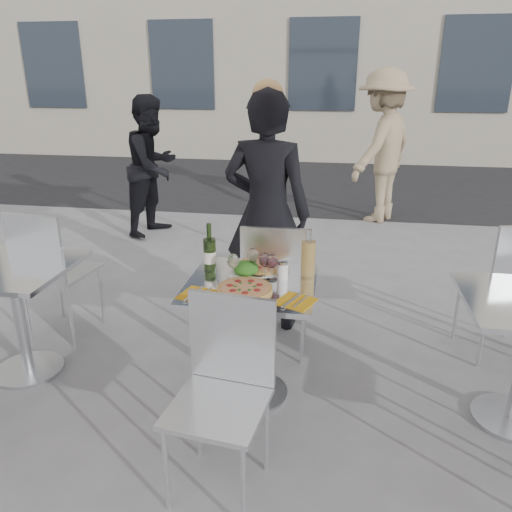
% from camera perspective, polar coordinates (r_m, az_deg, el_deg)
% --- Properties ---
extents(ground, '(80.00, 80.00, 0.00)m').
position_cam_1_polar(ground, '(3.19, -0.46, -15.43)').
color(ground, slate).
extents(street_asphalt, '(24.00, 5.00, 0.00)m').
position_cam_1_polar(street_asphalt, '(9.25, 6.57, 8.54)').
color(street_asphalt, black).
rests_on(street_asphalt, ground).
extents(main_table, '(0.72, 0.72, 0.75)m').
position_cam_1_polar(main_table, '(2.91, -0.49, -6.77)').
color(main_table, '#B7BABF').
rests_on(main_table, ground).
extents(side_table_left, '(0.72, 0.72, 0.75)m').
position_cam_1_polar(side_table_left, '(3.47, -25.74, -4.25)').
color(side_table_left, '#B7BABF').
rests_on(side_table_left, ground).
extents(chair_far, '(0.45, 0.46, 0.96)m').
position_cam_1_polar(chair_far, '(3.31, 2.34, -2.68)').
color(chair_far, silver).
rests_on(chair_far, ground).
extents(chair_near, '(0.47, 0.48, 0.92)m').
position_cam_1_polar(chair_near, '(2.35, -3.62, -13.91)').
color(chair_near, silver).
rests_on(chair_near, ground).
extents(side_chair_lfar, '(0.50, 0.51, 0.98)m').
position_cam_1_polar(side_chair_lfar, '(3.82, -22.54, -0.95)').
color(side_chair_lfar, silver).
rests_on(side_chair_lfar, ground).
extents(woman_diner, '(0.69, 0.50, 1.77)m').
position_cam_1_polar(woman_diner, '(3.67, 1.24, 4.87)').
color(woman_diner, black).
rests_on(woman_diner, ground).
extents(pedestrian_a, '(0.82, 0.94, 1.63)m').
position_cam_1_polar(pedestrian_a, '(6.12, -11.68, 10.01)').
color(pedestrian_a, black).
rests_on(pedestrian_a, ground).
extents(pedestrian_b, '(1.24, 1.43, 1.92)m').
position_cam_1_polar(pedestrian_b, '(6.73, 14.21, 11.99)').
color(pedestrian_b, '#9C8664').
rests_on(pedestrian_b, ground).
extents(pizza_near, '(0.30, 0.30, 0.02)m').
position_cam_1_polar(pizza_near, '(2.71, -1.29, -3.72)').
color(pizza_near, tan).
rests_on(pizza_near, main_table).
extents(pizza_far, '(0.33, 0.33, 0.03)m').
position_cam_1_polar(pizza_far, '(3.00, 0.77, -1.12)').
color(pizza_far, white).
rests_on(pizza_far, main_table).
extents(salad_plate, '(0.22, 0.22, 0.09)m').
position_cam_1_polar(salad_plate, '(2.89, -1.17, -1.57)').
color(salad_plate, white).
rests_on(salad_plate, main_table).
extents(wine_bottle, '(0.07, 0.08, 0.29)m').
position_cam_1_polar(wine_bottle, '(2.94, -5.32, 0.34)').
color(wine_bottle, '#34531F').
rests_on(wine_bottle, main_table).
extents(carafe, '(0.08, 0.08, 0.29)m').
position_cam_1_polar(carafe, '(2.85, 5.98, -0.29)').
color(carafe, '#E5BC61').
rests_on(carafe, main_table).
extents(sugar_shaker, '(0.06, 0.06, 0.11)m').
position_cam_1_polar(sugar_shaker, '(2.84, 3.05, -1.62)').
color(sugar_shaker, white).
rests_on(sugar_shaker, main_table).
extents(wineglass_white_a, '(0.07, 0.07, 0.16)m').
position_cam_1_polar(wineglass_white_a, '(2.80, -2.63, -0.69)').
color(wineglass_white_a, white).
rests_on(wineglass_white_a, main_table).
extents(wineglass_white_b, '(0.07, 0.07, 0.16)m').
position_cam_1_polar(wineglass_white_b, '(2.89, -0.40, -0.01)').
color(wineglass_white_b, white).
rests_on(wineglass_white_b, main_table).
extents(wineglass_red_a, '(0.07, 0.07, 0.16)m').
position_cam_1_polar(wineglass_red_a, '(2.82, 1.02, -0.56)').
color(wineglass_red_a, white).
rests_on(wineglass_red_a, main_table).
extents(wineglass_red_b, '(0.07, 0.07, 0.16)m').
position_cam_1_polar(wineglass_red_b, '(2.80, 1.86, -0.71)').
color(wineglass_red_b, white).
rests_on(wineglass_red_b, main_table).
extents(napkin_left, '(0.22, 0.22, 0.01)m').
position_cam_1_polar(napkin_left, '(2.67, -6.66, -4.36)').
color(napkin_left, '#CF9312').
rests_on(napkin_left, main_table).
extents(napkin_right, '(0.24, 0.24, 0.01)m').
position_cam_1_polar(napkin_right, '(2.59, 4.57, -5.16)').
color(napkin_right, '#CF9312').
rests_on(napkin_right, main_table).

